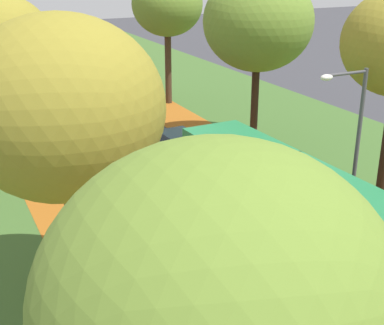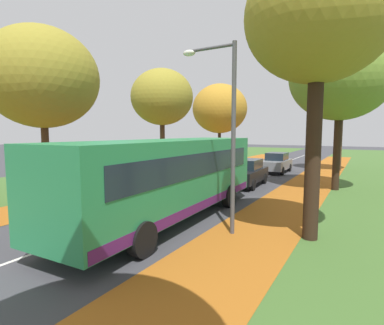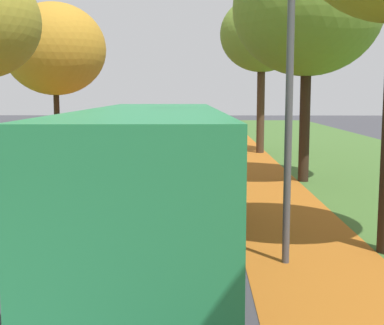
{
  "view_description": "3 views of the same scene",
  "coord_description": "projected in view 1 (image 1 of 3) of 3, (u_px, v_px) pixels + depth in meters",
  "views": [
    {
      "loc": [
        -8.59,
        -4.57,
        9.38
      ],
      "look_at": [
        -0.15,
        12.61,
        1.95
      ],
      "focal_mm": 50.0,
      "sensor_mm": 36.0,
      "label": 1
    },
    {
      "loc": [
        7.59,
        -0.42,
        3.23
      ],
      "look_at": [
        -0.65,
        13.73,
        1.6
      ],
      "focal_mm": 28.0,
      "sensor_mm": 36.0,
      "label": 2
    },
    {
      "loc": [
        2.36,
        -1.79,
        3.28
      ],
      "look_at": [
        2.08,
        13.33,
        1.33
      ],
      "focal_mm": 50.0,
      "sensor_mm": 36.0,
      "label": 3
    }
  ],
  "objects": [
    {
      "name": "tree_right_far",
      "position": [
        167.0,
        5.0,
        34.11
      ],
      "size": [
        4.55,
        4.55,
        8.55
      ],
      "color": "#422D1E",
      "rests_on": "ground"
    },
    {
      "name": "tree_right_mid",
      "position": [
        258.0,
        22.0,
        26.19
      ],
      "size": [
        5.44,
        5.44,
        8.81
      ],
      "color": "black",
      "rests_on": "ground"
    },
    {
      "name": "leaf_litter_right",
      "position": [
        272.0,
        176.0,
        24.35
      ],
      "size": [
        2.8,
        60.0,
        0.0
      ],
      "primitive_type": "cube",
      "color": "#9E5619",
      "rests_on": "grass_verge_right"
    },
    {
      "name": "grass_verge_right",
      "position": [
        280.0,
        127.0,
        31.26
      ],
      "size": [
        12.0,
        90.0,
        0.01
      ],
      "primitive_type": "cube",
      "color": "#3D6028",
      "rests_on": "ground"
    },
    {
      "name": "road_centre_line",
      "position": [
        131.0,
        151.0,
        27.48
      ],
      "size": [
        0.12,
        80.0,
        0.01
      ],
      "primitive_type": "cube",
      "color": "silver",
      "rests_on": "ground"
    },
    {
      "name": "car_grey_following",
      "position": [
        129.0,
        113.0,
        31.07
      ],
      "size": [
        1.81,
        4.21,
        1.62
      ],
      "color": "slate",
      "rests_on": "ground"
    },
    {
      "name": "leaf_litter_left",
      "position": [
        73.0,
        216.0,
        20.57
      ],
      "size": [
        2.8,
        60.0,
        0.0
      ],
      "primitive_type": "cube",
      "color": "#9E5619",
      "rests_on": "grass_verge_left"
    },
    {
      "name": "streetlamp_right",
      "position": [
        351.0,
        136.0,
        17.86
      ],
      "size": [
        1.89,
        0.28,
        6.0
      ],
      "color": "#47474C",
      "rests_on": "ground"
    },
    {
      "name": "car_black_lead",
      "position": [
        180.0,
        150.0,
        25.17
      ],
      "size": [
        1.93,
        4.27,
        1.62
      ],
      "color": "black",
      "rests_on": "ground"
    },
    {
      "name": "bus",
      "position": [
        286.0,
        201.0,
        17.9
      ],
      "size": [
        2.89,
        10.47,
        2.98
      ],
      "color": "#237A47",
      "rests_on": "ground"
    },
    {
      "name": "tree_left_nearest",
      "position": [
        217.0,
        304.0,
        6.27
      ],
      "size": [
        4.36,
        4.36,
        7.54
      ],
      "color": "black",
      "rests_on": "ground"
    },
    {
      "name": "tree_left_near",
      "position": [
        62.0,
        109.0,
        13.38
      ],
      "size": [
        5.24,
        5.24,
        8.17
      ],
      "color": "#422D1E",
      "rests_on": "ground"
    }
  ]
}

